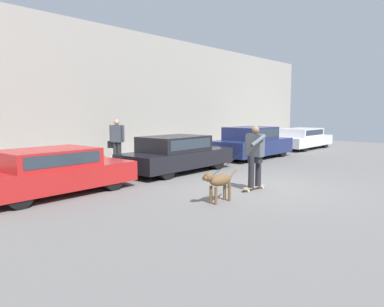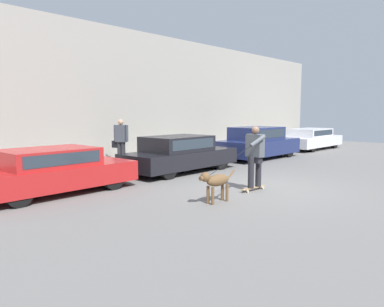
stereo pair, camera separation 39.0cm
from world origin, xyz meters
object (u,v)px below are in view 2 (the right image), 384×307
Objects in this scene: dog at (216,181)px; skateboarder at (255,154)px; parked_car_0 at (53,171)px; parked_car_1 at (180,154)px; parked_car_2 at (258,143)px; parked_car_3 at (311,139)px; pedestrian_with_bag at (121,140)px.

skateboarder is at bearing -172.29° from dog.
parked_car_1 is at bearing -0.43° from parked_car_0.
parked_car_0 is at bearing -178.92° from parked_car_2.
skateboarder is at bearing -161.29° from parked_car_3.
parked_car_3 is (5.39, -0.00, -0.10)m from parked_car_2.
pedestrian_with_bag reaches higher than skateboarder.
parked_car_3 is 11.82m from skateboarder.
parked_car_1 is 1.71× the size of skateboarder.
parked_car_2 is 1.70× the size of skateboarder.
dog is at bearing -61.75° from parked_car_0.
parked_car_1 is at bearing -99.04° from skateboarder.
parked_car_1 reaches higher than dog.
parked_car_2 reaches higher than parked_car_0.
parked_car_0 is 5.23m from skateboarder.
pedestrian_with_bag is (-11.39, 1.99, 0.50)m from parked_car_3.
pedestrian_with_bag is at bearing 162.70° from parked_car_2.
skateboarder reaches higher than parked_car_3.
parked_car_0 is 4.18m from pedestrian_with_bag.
parked_car_2 is (9.63, 0.00, 0.09)m from parked_car_0.
parked_car_2 is 2.60× the size of pedestrian_with_bag.
parked_car_0 is 9.63m from parked_car_2.
pedestrian_with_bag reaches higher than parked_car_3.
parked_car_0 is 15.02m from parked_car_3.
parked_car_2 is 6.89m from skateboarder.
parked_car_2 is (5.00, 0.00, 0.06)m from parked_car_1.
parked_car_2 reaches higher than parked_car_1.
parked_car_3 is at bearing -0.42° from parked_car_0.
parked_car_2 is 6.33m from pedestrian_with_bag.
skateboarder reaches higher than parked_car_1.
parked_car_0 is at bearing -39.17° from skateboarder.
parked_car_0 is 3.50× the size of dog.
skateboarder reaches higher than parked_car_0.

